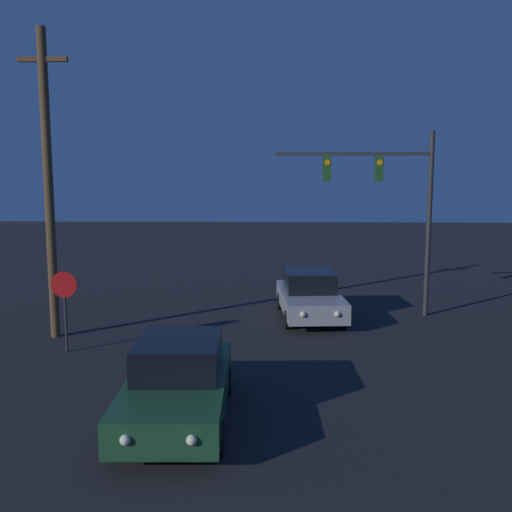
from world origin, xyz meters
name	(u,v)px	position (x,y,z in m)	size (l,w,h in m)	color
car_near	(178,381)	(-1.44, 7.60, 0.80)	(2.14, 4.77, 1.65)	#1E4728
car_far	(310,295)	(1.76, 16.29, 0.80)	(2.32, 4.83, 1.65)	#99999E
traffic_signal_mast	(390,194)	(4.57, 16.75, 4.36)	(5.52, 0.30, 6.53)	#2D2D2D
stop_sign	(65,296)	(-5.37, 12.01, 1.63)	(0.74, 0.07, 2.32)	#2D2D2D
utility_pole	(48,182)	(-6.30, 13.58, 4.78)	(1.49, 0.28, 9.27)	brown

